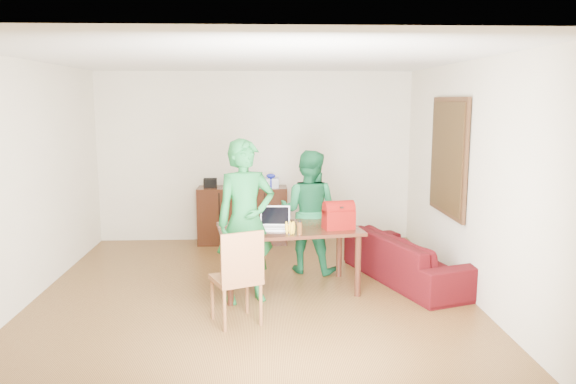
{
  "coord_description": "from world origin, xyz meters",
  "views": [
    {
      "loc": [
        0.13,
        -6.23,
        2.25
      ],
      "look_at": [
        0.43,
        0.44,
        1.16
      ],
      "focal_mm": 35.0,
      "sensor_mm": 36.0,
      "label": 1
    }
  ],
  "objects_px": {
    "person_near": "(246,221)",
    "laptop": "(274,225)",
    "bottle": "(300,228)",
    "chair": "(237,296)",
    "person_far": "(309,212)",
    "red_bag": "(339,218)",
    "table": "(289,235)",
    "sofa": "(409,258)"
  },
  "relations": [
    {
      "from": "chair",
      "to": "bottle",
      "type": "distance_m",
      "value": 1.08
    },
    {
      "from": "chair",
      "to": "person_near",
      "type": "bearing_deg",
      "value": 59.01
    },
    {
      "from": "laptop",
      "to": "red_bag",
      "type": "relative_size",
      "value": 1.05
    },
    {
      "from": "laptop",
      "to": "bottle",
      "type": "xyz_separation_m",
      "value": [
        0.28,
        -0.28,
        0.03
      ]
    },
    {
      "from": "table",
      "to": "bottle",
      "type": "relative_size",
      "value": 10.92
    },
    {
      "from": "bottle",
      "to": "laptop",
      "type": "bearing_deg",
      "value": 134.42
    },
    {
      "from": "bottle",
      "to": "red_bag",
      "type": "bearing_deg",
      "value": 30.4
    },
    {
      "from": "chair",
      "to": "person_far",
      "type": "bearing_deg",
      "value": 39.37
    },
    {
      "from": "table",
      "to": "person_near",
      "type": "distance_m",
      "value": 0.66
    },
    {
      "from": "person_near",
      "to": "person_far",
      "type": "relative_size",
      "value": 1.14
    },
    {
      "from": "bottle",
      "to": "chair",
      "type": "bearing_deg",
      "value": -137.8
    },
    {
      "from": "table",
      "to": "person_near",
      "type": "height_order",
      "value": "person_near"
    },
    {
      "from": "person_near",
      "to": "person_far",
      "type": "xyz_separation_m",
      "value": [
        0.79,
        1.09,
        -0.11
      ]
    },
    {
      "from": "person_near",
      "to": "red_bag",
      "type": "xyz_separation_m",
      "value": [
        1.07,
        0.26,
        -0.02
      ]
    },
    {
      "from": "table",
      "to": "sofa",
      "type": "height_order",
      "value": "table"
    },
    {
      "from": "person_near",
      "to": "laptop",
      "type": "relative_size",
      "value": 4.97
    },
    {
      "from": "laptop",
      "to": "red_bag",
      "type": "height_order",
      "value": "red_bag"
    },
    {
      "from": "person_far",
      "to": "sofa",
      "type": "xyz_separation_m",
      "value": [
        1.23,
        -0.46,
        -0.51
      ]
    },
    {
      "from": "person_far",
      "to": "laptop",
      "type": "distance_m",
      "value": 0.95
    },
    {
      "from": "laptop",
      "to": "red_bag",
      "type": "bearing_deg",
      "value": 3.48
    },
    {
      "from": "person_near",
      "to": "bottle",
      "type": "relative_size",
      "value": 11.41
    },
    {
      "from": "person_far",
      "to": "bottle",
      "type": "xyz_separation_m",
      "value": [
        -0.19,
        -1.11,
        0.04
      ]
    },
    {
      "from": "red_bag",
      "to": "sofa",
      "type": "distance_m",
      "value": 1.18
    },
    {
      "from": "laptop",
      "to": "red_bag",
      "type": "distance_m",
      "value": 0.75
    },
    {
      "from": "chair",
      "to": "laptop",
      "type": "height_order",
      "value": "laptop"
    },
    {
      "from": "table",
      "to": "bottle",
      "type": "height_order",
      "value": "bottle"
    },
    {
      "from": "chair",
      "to": "person_near",
      "type": "height_order",
      "value": "person_near"
    },
    {
      "from": "sofa",
      "to": "chair",
      "type": "bearing_deg",
      "value": 101.93
    },
    {
      "from": "table",
      "to": "sofa",
      "type": "distance_m",
      "value": 1.59
    },
    {
      "from": "sofa",
      "to": "table",
      "type": "bearing_deg",
      "value": 81.16
    },
    {
      "from": "table",
      "to": "person_near",
      "type": "xyz_separation_m",
      "value": [
        -0.5,
        -0.35,
        0.25
      ]
    },
    {
      "from": "person_far",
      "to": "bottle",
      "type": "relative_size",
      "value": 10.02
    },
    {
      "from": "laptop",
      "to": "sofa",
      "type": "bearing_deg",
      "value": 15.95
    },
    {
      "from": "chair",
      "to": "red_bag",
      "type": "height_order",
      "value": "red_bag"
    },
    {
      "from": "person_near",
      "to": "red_bag",
      "type": "relative_size",
      "value": 5.22
    },
    {
      "from": "bottle",
      "to": "red_bag",
      "type": "height_order",
      "value": "red_bag"
    },
    {
      "from": "chair",
      "to": "person_far",
      "type": "distance_m",
      "value": 2.0
    },
    {
      "from": "red_bag",
      "to": "chair",
      "type": "bearing_deg",
      "value": -154.62
    },
    {
      "from": "table",
      "to": "red_bag",
      "type": "height_order",
      "value": "red_bag"
    },
    {
      "from": "table",
      "to": "red_bag",
      "type": "distance_m",
      "value": 0.63
    },
    {
      "from": "bottle",
      "to": "sofa",
      "type": "height_order",
      "value": "bottle"
    },
    {
      "from": "person_far",
      "to": "red_bag",
      "type": "height_order",
      "value": "person_far"
    }
  ]
}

